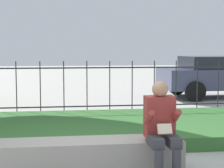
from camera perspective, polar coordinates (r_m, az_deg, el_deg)
name	(u,v)px	position (r m, az deg, el deg)	size (l,w,h in m)	color
stone_bench	(68,159)	(5.11, -6.65, -11.21)	(3.06, 0.53, 0.43)	gray
person_seated_reader	(161,125)	(4.87, 7.55, -6.28)	(0.42, 0.73, 1.23)	black
grass_berm	(79,129)	(7.22, -5.03, -6.82)	(9.64, 2.92, 0.24)	#33662D
iron_fence	(75,88)	(8.89, -5.59, -0.64)	(7.64, 0.03, 1.35)	#232326
car_parked_right	(220,75)	(13.11, 16.20, 1.31)	(4.11, 2.05, 1.38)	#383D56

